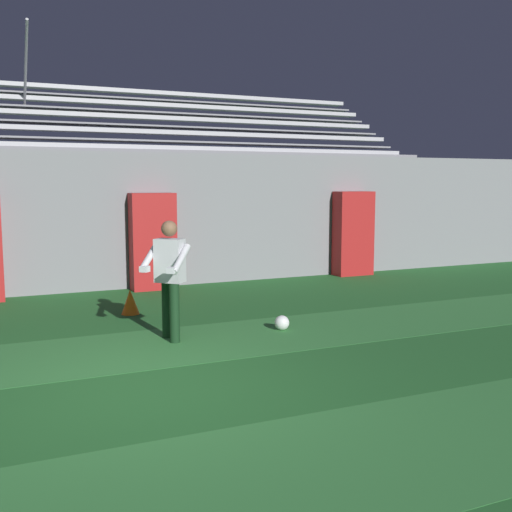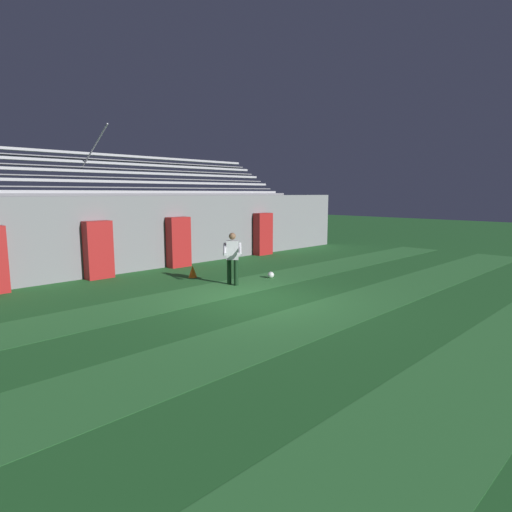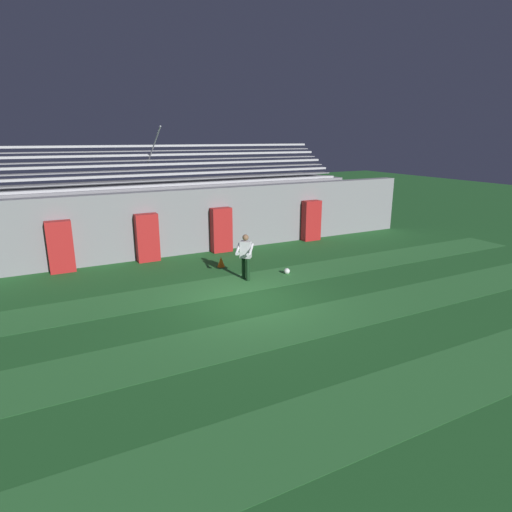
{
  "view_description": "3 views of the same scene",
  "coord_description": "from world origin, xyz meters",
  "px_view_note": "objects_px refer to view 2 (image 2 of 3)",
  "views": [
    {
      "loc": [
        -1.31,
        -6.01,
        2.19
      ],
      "look_at": [
        2.7,
        3.12,
        0.96
      ],
      "focal_mm": 42.0,
      "sensor_mm": 36.0,
      "label": 1
    },
    {
      "loc": [
        -8.07,
        -8.04,
        2.91
      ],
      "look_at": [
        2.29,
        2.28,
        0.75
      ],
      "focal_mm": 30.0,
      "sensor_mm": 36.0,
      "label": 2
    },
    {
      "loc": [
        -5.53,
        -11.24,
        4.97
      ],
      "look_at": [
        0.94,
        1.25,
        1.04
      ],
      "focal_mm": 30.0,
      "sensor_mm": 36.0,
      "label": 3
    }
  ],
  "objects_px": {
    "goalkeeper": "(232,255)",
    "padding_pillar_gate_right": "(179,242)",
    "padding_pillar_gate_left": "(98,250)",
    "padding_pillar_far_right": "(263,234)",
    "traffic_cone": "(193,271)",
    "soccer_ball": "(271,275)"
  },
  "relations": [
    {
      "from": "padding_pillar_gate_right",
      "to": "goalkeeper",
      "type": "xyz_separation_m",
      "value": [
        -0.78,
        -4.04,
        -0.03
      ]
    },
    {
      "from": "padding_pillar_gate_left",
      "to": "traffic_cone",
      "type": "distance_m",
      "value": 3.28
    },
    {
      "from": "padding_pillar_gate_left",
      "to": "padding_pillar_gate_right",
      "type": "height_order",
      "value": "same"
    },
    {
      "from": "goalkeeper",
      "to": "soccer_ball",
      "type": "xyz_separation_m",
      "value": [
        1.68,
        -0.1,
        -0.84
      ]
    },
    {
      "from": "padding_pillar_gate_right",
      "to": "soccer_ball",
      "type": "distance_m",
      "value": 4.33
    },
    {
      "from": "traffic_cone",
      "to": "padding_pillar_gate_right",
      "type": "bearing_deg",
      "value": 66.43
    },
    {
      "from": "padding_pillar_gate_left",
      "to": "soccer_ball",
      "type": "distance_m",
      "value": 5.95
    },
    {
      "from": "padding_pillar_far_right",
      "to": "padding_pillar_gate_left",
      "type": "bearing_deg",
      "value": 180.0
    },
    {
      "from": "padding_pillar_gate_left",
      "to": "padding_pillar_far_right",
      "type": "relative_size",
      "value": 1.0
    },
    {
      "from": "soccer_ball",
      "to": "traffic_cone",
      "type": "height_order",
      "value": "traffic_cone"
    },
    {
      "from": "padding_pillar_far_right",
      "to": "soccer_ball",
      "type": "bearing_deg",
      "value": -133.31
    },
    {
      "from": "padding_pillar_gate_left",
      "to": "traffic_cone",
      "type": "height_order",
      "value": "padding_pillar_gate_left"
    },
    {
      "from": "padding_pillar_gate_left",
      "to": "goalkeeper",
      "type": "relative_size",
      "value": 1.18
    },
    {
      "from": "padding_pillar_gate_left",
      "to": "padding_pillar_gate_right",
      "type": "relative_size",
      "value": 1.0
    },
    {
      "from": "padding_pillar_gate_left",
      "to": "traffic_cone",
      "type": "relative_size",
      "value": 4.7
    },
    {
      "from": "padding_pillar_gate_right",
      "to": "padding_pillar_far_right",
      "type": "bearing_deg",
      "value": 0.0
    },
    {
      "from": "goalkeeper",
      "to": "padding_pillar_gate_left",
      "type": "bearing_deg",
      "value": 121.85
    },
    {
      "from": "soccer_ball",
      "to": "goalkeeper",
      "type": "bearing_deg",
      "value": 176.47
    },
    {
      "from": "goalkeeper",
      "to": "padding_pillar_gate_right",
      "type": "bearing_deg",
      "value": 79.1
    },
    {
      "from": "padding_pillar_gate_right",
      "to": "padding_pillar_far_right",
      "type": "height_order",
      "value": "same"
    },
    {
      "from": "padding_pillar_gate_left",
      "to": "padding_pillar_far_right",
      "type": "distance_m",
      "value": 8.09
    },
    {
      "from": "padding_pillar_far_right",
      "to": "traffic_cone",
      "type": "height_order",
      "value": "padding_pillar_far_right"
    }
  ]
}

